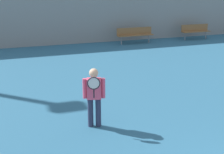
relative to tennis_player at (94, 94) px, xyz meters
name	(u,v)px	position (x,y,z in m)	size (l,w,h in m)	color
tennis_player	(94,94)	(0.00, 0.00, 0.00)	(0.54, 0.47, 1.54)	#282D47
bench_courtside_near	(195,30)	(9.03, 9.50, -0.30)	(1.86, 0.40, 0.90)	brown
bench_courtside_far	(135,33)	(5.02, 9.50, -0.30)	(2.14, 0.40, 0.90)	brown
back_fence	(75,14)	(1.74, 10.45, 0.82)	(34.94, 0.06, 3.37)	gray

